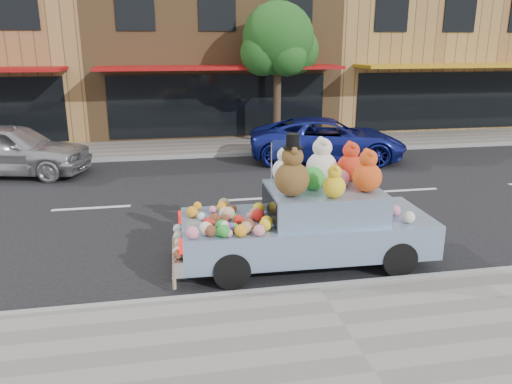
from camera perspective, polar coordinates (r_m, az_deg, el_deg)
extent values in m
plane|color=black|center=(12.52, 0.15, -0.79)|extent=(120.00, 120.00, 0.00)
cube|color=gray|center=(6.78, 11.04, -16.58)|extent=(60.00, 3.00, 0.12)
cube|color=gray|center=(18.73, -3.63, 5.22)|extent=(60.00, 3.00, 0.12)
cube|color=gray|center=(7.99, 7.06, -10.89)|extent=(60.00, 0.12, 0.13)
cube|color=gray|center=(17.28, -3.00, 4.28)|extent=(60.00, 0.12, 0.13)
cube|color=black|center=(20.31, -25.65, 18.61)|extent=(1.40, 0.06, 1.60)
cube|color=brown|center=(23.84, -5.52, 15.93)|extent=(10.00, 8.00, 7.00)
cube|color=black|center=(19.98, -4.24, 9.81)|extent=(8.50, 0.06, 2.40)
cube|color=#A00E0E|center=(18.98, -4.02, 14.01)|extent=(9.00, 1.80, 0.12)
cube|color=black|center=(19.77, -13.70, 19.80)|extent=(1.40, 0.06, 1.60)
cube|color=black|center=(19.88, -4.47, 20.17)|extent=(1.40, 0.06, 1.60)
cube|color=black|center=(20.44, 4.46, 20.07)|extent=(1.40, 0.06, 1.60)
cube|color=#A57C45|center=(26.71, 17.21, 15.35)|extent=(10.00, 8.00, 7.00)
cube|color=black|center=(23.33, 21.34, 9.71)|extent=(8.50, 0.06, 2.40)
cube|color=#C28E16|center=(22.48, 22.94, 13.18)|extent=(9.00, 1.80, 0.12)
cube|color=black|center=(21.81, 15.27, 19.34)|extent=(1.40, 0.06, 1.60)
cube|color=black|center=(23.25, 22.31, 18.52)|extent=(1.40, 0.06, 1.60)
cylinder|color=#38281C|center=(18.84, 2.43, 10.05)|extent=(0.28, 0.28, 3.20)
sphere|color=#154C16|center=(18.72, 2.51, 17.12)|extent=(2.60, 2.60, 2.60)
sphere|color=#154C16|center=(19.18, 4.40, 15.88)|extent=(1.80, 1.80, 1.80)
sphere|color=#154C16|center=(18.40, 0.75, 15.58)|extent=(1.60, 1.60, 1.60)
sphere|color=#154C16|center=(18.19, 3.57, 15.23)|extent=(1.40, 1.40, 1.40)
sphere|color=#154C16|center=(19.24, 1.17, 16.22)|extent=(1.60, 1.60, 1.60)
imported|color=#ADADB2|center=(16.33, -26.23, 4.40)|extent=(4.82, 2.88, 1.54)
imported|color=navy|center=(16.68, 8.17, 5.94)|extent=(5.47, 3.37, 1.41)
cylinder|color=black|center=(8.71, 15.98, -7.34)|extent=(0.61, 0.22, 0.60)
cylinder|color=black|center=(10.03, 12.31, -3.85)|extent=(0.61, 0.22, 0.60)
cylinder|color=black|center=(7.99, -2.81, -8.91)|extent=(0.61, 0.22, 0.60)
cylinder|color=black|center=(9.41, -3.86, -4.86)|extent=(0.61, 0.22, 0.60)
cube|color=#7F9ABD|center=(8.83, 5.69, -4.65)|extent=(4.35, 1.83, 0.60)
cube|color=#7F9ABD|center=(8.73, 7.70, -1.15)|extent=(1.94, 1.56, 0.50)
cube|color=silver|center=(8.62, -8.86, -6.38)|extent=(0.21, 1.78, 0.26)
cube|color=red|center=(7.87, -8.55, -6.13)|extent=(0.07, 0.28, 0.16)
cube|color=red|center=(9.14, -8.67, -2.87)|extent=(0.07, 0.28, 0.16)
cube|color=black|center=(8.51, 1.56, -1.46)|extent=(0.08, 1.30, 0.40)
sphere|color=brown|center=(8.09, 4.13, 1.50)|extent=(0.57, 0.57, 0.57)
sphere|color=brown|center=(8.00, 4.18, 4.05)|extent=(0.35, 0.35, 0.35)
sphere|color=brown|center=(7.86, 4.43, 4.68)|extent=(0.13, 0.13, 0.13)
sphere|color=brown|center=(8.09, 3.98, 5.03)|extent=(0.13, 0.13, 0.13)
cylinder|color=black|center=(7.97, 4.21, 5.11)|extent=(0.34, 0.34, 0.02)
cylinder|color=black|center=(7.95, 4.22, 5.88)|extent=(0.21, 0.21, 0.22)
sphere|color=beige|center=(8.92, 7.51, 2.78)|extent=(0.56, 0.56, 0.56)
sphere|color=beige|center=(8.84, 7.59, 5.05)|extent=(0.35, 0.35, 0.35)
sphere|color=beige|center=(8.71, 7.87, 5.61)|extent=(0.13, 0.13, 0.13)
sphere|color=beige|center=(8.94, 7.38, 5.91)|extent=(0.13, 0.13, 0.13)
sphere|color=#C84212|center=(8.53, 12.59, 1.65)|extent=(0.49, 0.49, 0.49)
sphere|color=#C84212|center=(8.45, 12.73, 3.73)|extent=(0.31, 0.31, 0.31)
sphere|color=#C84212|center=(8.34, 13.06, 4.24)|extent=(0.12, 0.12, 0.12)
sphere|color=#C84212|center=(8.53, 12.49, 4.55)|extent=(0.12, 0.12, 0.12)
sphere|color=red|center=(9.14, 10.72, 2.76)|extent=(0.49, 0.49, 0.49)
sphere|color=red|center=(9.08, 10.83, 4.69)|extent=(0.30, 0.30, 0.30)
sphere|color=red|center=(8.96, 11.11, 5.17)|extent=(0.12, 0.12, 0.12)
sphere|color=red|center=(9.15, 10.62, 5.44)|extent=(0.12, 0.12, 0.12)
sphere|color=silver|center=(8.87, 3.27, 2.43)|extent=(0.44, 0.44, 0.44)
sphere|color=silver|center=(8.81, 3.30, 4.21)|extent=(0.27, 0.27, 0.27)
sphere|color=silver|center=(8.70, 3.47, 4.65)|extent=(0.10, 0.10, 0.10)
sphere|color=silver|center=(8.88, 3.17, 4.90)|extent=(0.10, 0.10, 0.10)
sphere|color=gold|center=(8.10, 8.92, 0.62)|extent=(0.37, 0.37, 0.37)
sphere|color=gold|center=(8.04, 8.99, 2.25)|extent=(0.23, 0.23, 0.23)
sphere|color=gold|center=(7.95, 9.21, 2.63)|extent=(0.09, 0.09, 0.09)
sphere|color=gold|center=(8.09, 8.83, 2.90)|extent=(0.09, 0.09, 0.09)
sphere|color=#268D2C|center=(8.55, 6.53, 1.53)|extent=(0.40, 0.40, 0.40)
sphere|color=#DE6F85|center=(8.75, 9.59, 1.55)|extent=(0.32, 0.32, 0.32)
sphere|color=#5E2F1B|center=(8.36, -4.88, -3.07)|extent=(0.17, 0.17, 0.17)
sphere|color=#5E2F1B|center=(8.88, -2.64, -1.92)|extent=(0.14, 0.14, 0.14)
sphere|color=#DE6F85|center=(7.79, 0.38, -4.41)|extent=(0.18, 0.18, 0.18)
sphere|color=#F6AC1B|center=(8.76, 0.32, -1.91)|extent=(0.21, 0.21, 0.21)
sphere|color=#DE6F85|center=(8.78, -7.19, -2.21)|extent=(0.16, 0.16, 0.16)
sphere|color=orange|center=(8.69, -7.32, -2.26)|extent=(0.20, 0.20, 0.20)
sphere|color=#268D2C|center=(7.76, -3.64, -4.47)|extent=(0.20, 0.20, 0.20)
sphere|color=#5E2F1B|center=(7.81, -5.22, -4.44)|extent=(0.19, 0.19, 0.19)
sphere|color=#DE6F85|center=(8.50, -0.70, -2.79)|extent=(0.13, 0.13, 0.13)
sphere|color=#9B7C55|center=(7.90, -1.15, -4.09)|extent=(0.20, 0.20, 0.20)
sphere|color=#268D2C|center=(7.96, -2.54, -4.07)|extent=(0.16, 0.16, 0.16)
sphere|color=beige|center=(8.56, -3.54, -2.40)|extent=(0.21, 0.21, 0.21)
sphere|color=silver|center=(8.54, -6.23, -2.78)|extent=(0.13, 0.13, 0.13)
sphere|color=#5E2F1B|center=(7.99, -0.96, -3.77)|extent=(0.21, 0.21, 0.21)
sphere|color=#B41813|center=(8.43, 0.24, -2.64)|extent=(0.22, 0.22, 0.22)
sphere|color=#268D2C|center=(8.52, -2.73, -2.72)|extent=(0.14, 0.14, 0.14)
sphere|color=#268D2C|center=(7.99, -3.94, -3.86)|extent=(0.20, 0.20, 0.20)
sphere|color=#F6AC1B|center=(8.01, 1.10, -3.74)|extent=(0.21, 0.21, 0.21)
sphere|color=#B41813|center=(8.24, -2.02, -3.25)|extent=(0.19, 0.19, 0.19)
sphere|color=#683196|center=(7.96, -2.83, -4.08)|extent=(0.16, 0.16, 0.16)
sphere|color=#9B7C55|center=(8.55, -0.10, -2.43)|extent=(0.20, 0.20, 0.20)
sphere|color=#5E2F1B|center=(8.35, -3.54, -3.11)|extent=(0.15, 0.15, 0.15)
sphere|color=#B41813|center=(8.08, -5.49, -3.63)|extent=(0.20, 0.20, 0.20)
sphere|color=#9B7C55|center=(9.04, -3.68, -1.36)|extent=(0.21, 0.21, 0.21)
sphere|color=#5E2F1B|center=(8.36, -4.68, -3.00)|extent=(0.18, 0.18, 0.18)
sphere|color=#DE6F85|center=(7.77, -3.13, -4.72)|extent=(0.13, 0.13, 0.13)
sphere|color=#F6AC1B|center=(8.16, 1.22, -3.40)|extent=(0.19, 0.19, 0.19)
sphere|color=beige|center=(7.97, -3.70, -3.93)|extent=(0.19, 0.19, 0.19)
sphere|color=#DE6F85|center=(8.88, -5.00, -2.00)|extent=(0.13, 0.13, 0.13)
sphere|color=beige|center=(7.87, -5.75, -4.17)|extent=(0.22, 0.22, 0.22)
sphere|color=orange|center=(8.90, -3.89, -1.72)|extent=(0.19, 0.19, 0.19)
sphere|color=#268D2C|center=(7.81, -4.13, -4.56)|extent=(0.15, 0.15, 0.15)
sphere|color=#DE6F85|center=(7.75, -7.27, -4.62)|extent=(0.20, 0.20, 0.20)
sphere|color=orange|center=(7.77, -1.74, -4.44)|extent=(0.20, 0.20, 0.20)
sphere|color=#9B7C55|center=(8.19, -5.12, -3.61)|extent=(0.13, 0.13, 0.13)
sphere|color=orange|center=(9.08, -6.70, -1.57)|extent=(0.15, 0.15, 0.15)
sphere|color=#D8A88C|center=(8.50, -3.16, -2.42)|extent=(0.22, 0.22, 0.22)
sphere|color=beige|center=(8.36, -8.90, -5.72)|extent=(0.12, 0.12, 0.12)
sphere|color=silver|center=(8.00, -8.88, -6.69)|extent=(0.14, 0.14, 0.14)
sphere|color=beige|center=(8.59, -8.92, -4.99)|extent=(0.16, 0.16, 0.16)
sphere|color=silver|center=(8.90, -8.94, -4.18)|extent=(0.16, 0.16, 0.16)
sphere|color=#DE6F85|center=(7.89, -8.88, -6.94)|extent=(0.16, 0.16, 0.16)
sphere|color=#9B7C55|center=(8.24, -8.89, -6.04)|extent=(0.12, 0.12, 0.12)
sphere|color=#5E2F1B|center=(7.87, -8.88, -7.03)|extent=(0.16, 0.16, 0.16)
sphere|color=silver|center=(7.92, -8.88, -6.78)|extent=(0.18, 0.18, 0.18)
sphere|color=#DE6F85|center=(9.04, 15.61, -2.02)|extent=(0.19, 0.19, 0.19)
sphere|color=beige|center=(8.72, 17.06, -2.76)|extent=(0.21, 0.21, 0.21)
sphere|color=#683196|center=(9.24, 14.75, -1.56)|extent=(0.19, 0.19, 0.19)
sphere|color=#B41813|center=(8.98, 14.43, -2.04)|extent=(0.20, 0.20, 0.20)
cylinder|color=#997A54|center=(7.95, -9.31, -10.33)|extent=(0.06, 0.06, 0.17)
sphere|color=#997A54|center=(7.91, -9.34, -9.72)|extent=(0.07, 0.07, 0.07)
cylinder|color=#997A54|center=(8.06, -9.31, -9.95)|extent=(0.06, 0.06, 0.17)
sphere|color=#997A54|center=(8.02, -9.34, -9.34)|extent=(0.07, 0.07, 0.07)
cylinder|color=#997A54|center=(8.17, -9.31, -9.57)|extent=(0.06, 0.06, 0.17)
sphere|color=#997A54|center=(8.13, -9.34, -8.97)|extent=(0.07, 0.07, 0.07)
cylinder|color=#997A54|center=(8.28, -9.31, -9.20)|extent=(0.06, 0.06, 0.17)
sphere|color=#997A54|center=(8.24, -9.34, -8.61)|extent=(0.07, 0.07, 0.07)
cylinder|color=#997A54|center=(8.39, -9.31, -8.84)|extent=(0.06, 0.06, 0.17)
sphere|color=#997A54|center=(8.35, -9.35, -8.26)|extent=(0.07, 0.07, 0.07)
cylinder|color=#997A54|center=(8.50, -9.32, -8.50)|extent=(0.06, 0.06, 0.17)
sphere|color=#997A54|center=(8.46, -9.35, -7.91)|extent=(0.07, 0.07, 0.07)
cylinder|color=#997A54|center=(8.61, -9.32, -8.16)|extent=(0.06, 0.06, 0.17)
sphere|color=#997A54|center=(8.57, -9.35, -7.58)|extent=(0.07, 0.07, 0.07)
cylinder|color=#997A54|center=(8.72, -9.32, -7.83)|extent=(0.06, 0.06, 0.17)
sphere|color=#997A54|center=(8.68, -9.35, -7.25)|extent=(0.07, 0.07, 0.07)
cylinder|color=#997A54|center=(8.83, -9.32, -7.50)|extent=(0.06, 0.06, 0.17)
sphere|color=#997A54|center=(8.79, -9.35, -6.94)|extent=(0.07, 0.07, 0.07)
cylinder|color=#997A54|center=(8.94, -9.32, -7.19)|extent=(0.06, 0.06, 0.17)
sphere|color=#997A54|center=(8.90, -9.35, -6.63)|extent=(0.07, 0.07, 0.07)
cylinder|color=#997A54|center=(9.05, -9.32, -6.88)|extent=(0.06, 0.06, 0.17)
sphere|color=#997A54|center=(9.01, -9.35, -6.33)|extent=(0.07, 0.07, 0.07)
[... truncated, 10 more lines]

